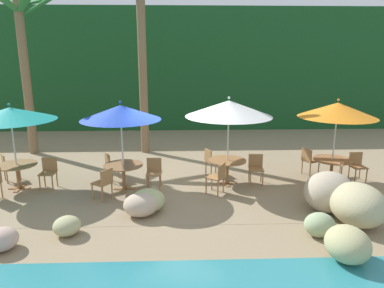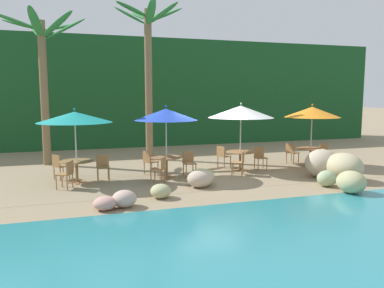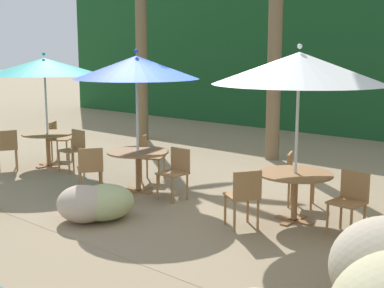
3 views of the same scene
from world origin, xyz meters
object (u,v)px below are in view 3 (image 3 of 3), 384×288
(chair_blue_seaward, at_px, (176,170))
(chair_white_inland, at_px, (296,175))
(dining_table_teal, at_px, (48,139))
(umbrella_white, at_px, (299,68))
(umbrella_blue, at_px, (136,67))
(dining_table_white, at_px, (295,181))
(chair_blue_left, at_px, (90,167))
(chair_teal_inland, at_px, (58,137))
(umbrella_teal, at_px, (44,66))
(chair_white_seaward, at_px, (350,198))
(chair_teal_left, at_px, (7,147))
(chair_white_left, at_px, (244,194))
(chair_teal_seaward, at_px, (74,148))
(dining_table_blue, at_px, (138,158))
(chair_blue_inland, at_px, (148,154))

(chair_blue_seaward, relative_size, chair_white_inland, 1.00)
(dining_table_teal, distance_m, umbrella_white, 6.24)
(umbrella_blue, height_order, dining_table_white, umbrella_blue)
(chair_blue_left, bearing_deg, chair_teal_inland, 154.13)
(umbrella_teal, distance_m, umbrella_blue, 3.02)
(chair_white_seaward, bearing_deg, dining_table_teal, -178.09)
(chair_teal_left, height_order, chair_white_inland, same)
(chair_teal_left, distance_m, chair_white_inland, 6.16)
(chair_blue_seaward, bearing_deg, umbrella_teal, 179.08)
(chair_blue_seaward, xyz_separation_m, chair_white_left, (1.78, -0.51, 0.00))
(chair_white_seaward, bearing_deg, umbrella_blue, -174.48)
(chair_blue_seaward, height_order, chair_blue_left, same)
(umbrella_blue, distance_m, chair_white_seaward, 4.23)
(chair_white_left, bearing_deg, umbrella_teal, 174.26)
(umbrella_teal, xyz_separation_m, chair_blue_left, (2.63, -0.90, -1.66))
(dining_table_white, distance_m, chair_white_left, 0.86)
(chair_teal_left, bearing_deg, chair_teal_seaward, 36.77)
(dining_table_blue, relative_size, chair_white_inland, 1.26)
(chair_teal_inland, bearing_deg, chair_white_left, -11.03)
(umbrella_white, bearing_deg, dining_table_teal, -178.03)
(umbrella_teal, height_order, umbrella_white, umbrella_white)
(umbrella_teal, bearing_deg, chair_teal_inland, 131.17)
(dining_table_teal, relative_size, dining_table_white, 1.00)
(chair_teal_inland, bearing_deg, umbrella_teal, -48.83)
(dining_table_teal, relative_size, chair_blue_seaward, 1.26)
(umbrella_white, bearing_deg, chair_blue_left, -161.86)
(umbrella_teal, bearing_deg, dining_table_white, 1.97)
(dining_table_white, xyz_separation_m, chair_white_inland, (-0.41, 0.75, -0.10))
(dining_table_teal, bearing_deg, dining_table_white, 1.97)
(chair_teal_left, relative_size, chair_white_left, 1.00)
(chair_blue_seaward, height_order, dining_table_white, chair_blue_seaward)
(chair_blue_seaward, bearing_deg, umbrella_white, 7.17)
(umbrella_blue, distance_m, dining_table_blue, 1.60)
(umbrella_blue, relative_size, dining_table_white, 2.31)
(dining_table_teal, height_order, chair_white_seaward, chair_white_seaward)
(umbrella_blue, bearing_deg, chair_teal_seaward, 174.28)
(chair_teal_inland, xyz_separation_m, umbrella_blue, (3.58, -0.79, 1.71))
(umbrella_teal, relative_size, chair_blue_inland, 2.84)
(dining_table_blue, bearing_deg, umbrella_white, 6.69)
(chair_white_seaward, height_order, chair_white_left, same)
(chair_teal_inland, height_order, chair_blue_seaward, same)
(chair_teal_seaward, xyz_separation_m, dining_table_white, (5.16, 0.13, 0.10))
(chair_teal_seaward, xyz_separation_m, chair_blue_seaward, (3.02, -0.14, 0.00))
(chair_blue_inland, xyz_separation_m, umbrella_white, (3.47, -0.36, 1.75))
(chair_blue_left, xyz_separation_m, umbrella_white, (3.39, 1.11, 1.75))
(umbrella_white, height_order, chair_white_inland, umbrella_white)
(dining_table_blue, bearing_deg, chair_teal_inland, 167.60)
(umbrella_teal, distance_m, umbrella_white, 6.02)
(chair_white_inland, xyz_separation_m, chair_white_left, (0.05, -1.52, 0.00))
(chair_teal_seaward, bearing_deg, chair_blue_inland, 16.28)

